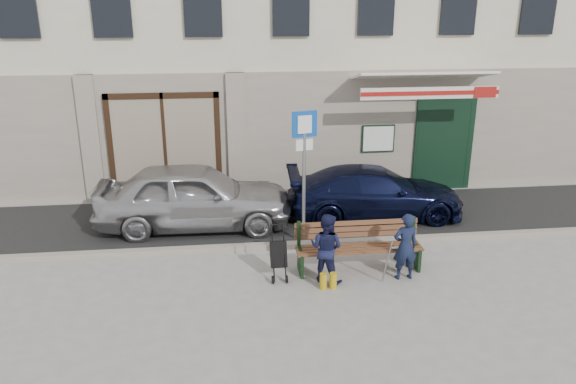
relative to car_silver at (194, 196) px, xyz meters
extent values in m
plane|color=#9E9991|center=(2.43, -2.90, -0.74)|extent=(80.00, 80.00, 0.00)
cube|color=#282828|center=(2.43, 0.20, -0.74)|extent=(60.00, 3.20, 0.01)
cube|color=#9E9384|center=(2.43, -1.40, -0.68)|extent=(60.00, 0.18, 0.12)
cube|color=#9E9384|center=(2.43, 2.06, 0.86)|extent=(20.00, 0.12, 3.20)
cube|color=maroon|center=(-0.77, 2.12, 0.81)|extent=(2.50, 0.12, 2.00)
cube|color=black|center=(6.53, 1.98, 0.56)|extent=(1.60, 0.10, 2.60)
cube|color=black|center=(6.53, 2.45, 0.46)|extent=(1.25, 0.90, 2.40)
cube|color=white|center=(4.73, 1.95, 0.71)|extent=(0.80, 0.03, 0.65)
cube|color=white|center=(5.63, 1.73, 2.34)|extent=(3.40, 1.72, 0.42)
cube|color=white|center=(5.63, 0.87, 2.06)|extent=(3.40, 0.05, 0.28)
cube|color=maroon|center=(5.63, 0.84, 2.06)|extent=(3.40, 0.02, 0.10)
imported|color=#B9B9BE|center=(0.00, 0.00, 0.00)|extent=(4.40, 1.88, 1.48)
imported|color=black|center=(4.20, 0.15, -0.14)|extent=(4.22, 1.90, 1.20)
cylinder|color=gray|center=(2.31, -1.19, 0.62)|extent=(0.07, 0.07, 2.73)
cube|color=#0C46AA|center=(2.31, -1.19, 1.83)|extent=(0.52, 0.15, 0.53)
cube|color=white|center=(2.31, -1.22, 1.83)|extent=(0.29, 0.09, 0.36)
cube|color=white|center=(2.31, -1.19, 1.41)|extent=(0.35, 0.11, 0.23)
cube|color=brown|center=(3.18, -2.55, -0.29)|extent=(2.40, 0.50, 0.04)
cube|color=brown|center=(3.18, -2.27, 0.00)|extent=(2.40, 0.10, 0.36)
cube|color=black|center=(2.06, -2.55, -0.52)|extent=(0.06, 0.50, 0.45)
cube|color=black|center=(4.30, -2.55, -0.52)|extent=(0.06, 0.50, 0.45)
cube|color=white|center=(3.93, -2.65, -0.26)|extent=(0.34, 0.25, 0.11)
cylinder|color=gray|center=(3.53, -3.22, -0.24)|extent=(0.07, 0.34, 0.96)
cylinder|color=#B79512|center=(2.38, -3.20, -0.59)|extent=(0.13, 0.13, 0.30)
cylinder|color=#B79512|center=(2.56, -3.20, -0.59)|extent=(0.13, 0.13, 0.30)
imported|color=#131B36|center=(3.93, -2.97, -0.10)|extent=(0.49, 0.34, 1.28)
imported|color=#15183A|center=(2.48, -2.89, -0.09)|extent=(0.81, 0.77, 1.31)
cylinder|color=black|center=(1.50, -2.90, -0.67)|extent=(0.04, 0.15, 0.15)
cylinder|color=black|center=(1.75, -2.90, -0.67)|extent=(0.04, 0.15, 0.15)
cube|color=black|center=(1.63, -2.69, -0.26)|extent=(0.31, 0.28, 0.50)
cylinder|color=black|center=(1.63, -2.56, 0.28)|extent=(0.28, 0.04, 0.02)
camera|label=1|loc=(0.71, -12.00, 4.19)|focal=35.00mm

